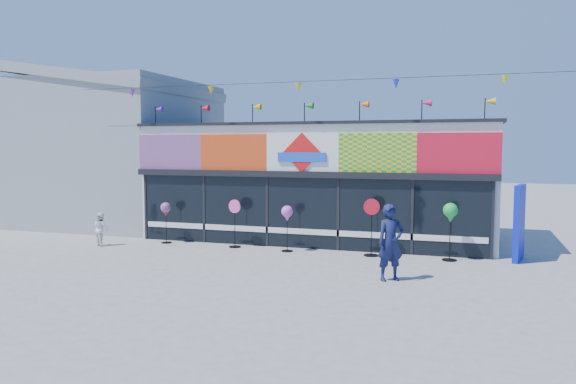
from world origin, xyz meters
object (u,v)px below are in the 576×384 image
at_px(spinner_3, 371,226).
at_px(child, 101,229).
at_px(blue_sign, 519,223).
at_px(spinner_2, 287,215).
at_px(spinner_1, 235,222).
at_px(spinner_4, 450,214).
at_px(adult_man, 391,243).
at_px(spinner_0, 166,211).

height_order(spinner_3, child, spinner_3).
distance_m(blue_sign, spinner_2, 6.83).
xyz_separation_m(spinner_1, spinner_4, (6.77, -0.03, 0.52)).
bearing_deg(adult_man, spinner_0, 124.14).
bearing_deg(spinner_2, spinner_4, 1.55).
bearing_deg(spinner_2, spinner_1, 175.04).
bearing_deg(spinner_3, child, -173.27).
distance_m(spinner_0, spinner_3, 7.05).
bearing_deg(blue_sign, adult_man, -119.20).
distance_m(spinner_1, child, 4.51).
bearing_deg(spinner_0, spinner_2, -2.09).
distance_m(spinner_2, spinner_4, 4.91).
xyz_separation_m(spinner_0, adult_man, (8.03, -2.99, -0.17)).
bearing_deg(adult_man, child, 133.64).
relative_size(blue_sign, child, 1.99).
distance_m(spinner_4, child, 11.21).
distance_m(spinner_1, spinner_3, 4.49).
bearing_deg(spinner_3, adult_man, -71.51).
height_order(spinner_2, adult_man, adult_man).
xyz_separation_m(spinner_1, child, (-4.37, -1.09, -0.28)).
bearing_deg(child, spinner_3, -146.49).
xyz_separation_m(blue_sign, spinner_1, (-8.65, -0.58, -0.28)).
bearing_deg(spinner_1, adult_man, -28.61).
bearing_deg(blue_sign, child, -160.23).
bearing_deg(spinner_2, adult_man, -37.99).
height_order(spinner_0, spinner_2, spinner_2).
bearing_deg(spinner_0, child, -149.04).
distance_m(spinner_0, spinner_4, 9.32).
distance_m(spinner_0, spinner_1, 2.57).
bearing_deg(blue_sign, spinner_2, -161.32).
height_order(spinner_3, adult_man, adult_man).
bearing_deg(spinner_0, spinner_4, -0.18).
height_order(spinner_4, child, spinner_4).
height_order(blue_sign, adult_man, blue_sign).
xyz_separation_m(spinner_1, spinner_3, (4.49, -0.04, 0.09)).
bearing_deg(adult_man, spinner_4, 30.97).
distance_m(spinner_0, spinner_2, 4.41).
distance_m(blue_sign, spinner_3, 4.21).
bearing_deg(blue_sign, spinner_4, -149.69).
height_order(spinner_4, adult_man, adult_man).
relative_size(spinner_2, adult_man, 0.77).
relative_size(spinner_0, spinner_1, 0.89).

